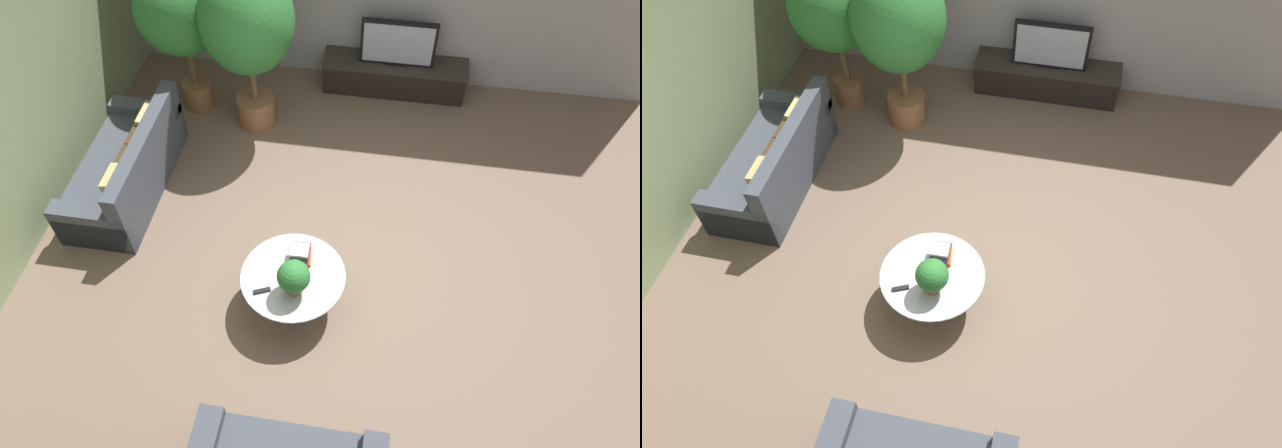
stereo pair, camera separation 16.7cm
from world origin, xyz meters
TOP-DOWN VIEW (x-y plane):
  - ground_plane at (0.00, 0.00)m, footprint 24.00×24.00m
  - side_wall_left at (-3.26, 0.20)m, footprint 0.12×7.40m
  - media_console at (0.38, 2.94)m, footprint 1.90×0.50m
  - television at (0.38, 2.94)m, footprint 0.96×0.13m
  - coffee_table at (-0.34, -0.54)m, footprint 1.00×1.00m
  - couch_by_wall at (-2.48, 0.68)m, footprint 0.84×1.87m
  - potted_palm_tall at (-2.13, 2.21)m, footprint 1.05×1.05m
  - potted_palm_corner at (-1.30, 2.01)m, footprint 1.07×1.07m
  - potted_plant_tabletop at (-0.29, -0.69)m, footprint 0.31×0.31m
  - book_stack at (-0.31, -0.32)m, footprint 0.23×0.28m
  - remote_black at (-0.59, -0.75)m, footprint 0.16×0.10m

SIDE VIEW (x-z plane):
  - ground_plane at x=0.00m, z-range 0.00..0.00m
  - media_console at x=0.38m, z-range 0.01..0.43m
  - couch_by_wall at x=-2.48m, z-range -0.13..0.71m
  - coffee_table at x=-0.34m, z-range 0.09..0.53m
  - remote_black at x=-0.59m, z-range 0.44..0.46m
  - book_stack at x=-0.31m, z-range 0.43..0.58m
  - potted_plant_tabletop at x=-0.29m, z-range 0.46..0.85m
  - television at x=0.38m, z-range 0.42..1.02m
  - potted_palm_tall at x=-2.13m, z-range 0.38..2.30m
  - potted_palm_corner at x=-1.30m, z-range 0.35..2.43m
  - side_wall_left at x=-3.26m, z-range 0.00..3.00m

